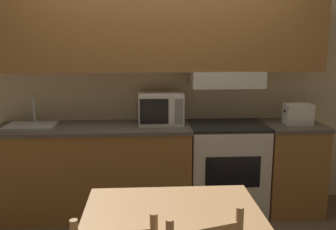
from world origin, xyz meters
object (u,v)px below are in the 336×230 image
(stove_range, at_px, (226,168))
(sink_basin, at_px, (31,125))
(microwave, at_px, (161,108))
(toaster, at_px, (298,114))

(stove_range, relative_size, sink_basin, 1.97)
(sink_basin, bearing_deg, stove_range, 0.19)
(sink_basin, bearing_deg, microwave, 3.83)
(stove_range, distance_m, sink_basin, 1.93)
(microwave, xyz_separation_m, sink_basin, (-1.23, -0.08, -0.13))
(stove_range, xyz_separation_m, microwave, (-0.65, 0.08, 0.60))
(stove_range, distance_m, microwave, 0.88)
(microwave, relative_size, sink_basin, 0.96)
(stove_range, relative_size, toaster, 3.30)
(stove_range, height_order, microwave, microwave)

